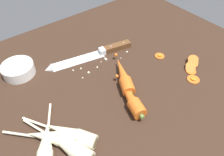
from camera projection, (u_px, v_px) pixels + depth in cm
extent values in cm
cube|color=#332116|center=(109.00, 82.00, 75.88)|extent=(120.00, 90.00, 4.00)
cube|color=silver|center=(78.00, 60.00, 80.69)|extent=(20.48, 8.42, 0.50)
cone|color=silver|center=(49.00, 69.00, 77.25)|extent=(3.75, 4.49, 3.96)
cube|color=silver|center=(102.00, 51.00, 83.16)|extent=(2.56, 3.29, 2.20)
cube|color=brown|center=(117.00, 47.00, 85.15)|extent=(11.34, 5.00, 2.20)
sphere|color=silver|center=(111.00, 46.00, 83.51)|extent=(0.50, 0.50, 0.50)
sphere|color=silver|center=(123.00, 43.00, 85.23)|extent=(0.50, 0.50, 0.50)
cylinder|color=#D6601E|center=(127.00, 86.00, 68.85)|extent=(6.26, 6.98, 4.20)
cone|color=#D6601E|center=(122.00, 72.00, 73.57)|extent=(9.55, 14.10, 3.99)
sphere|color=#D6601E|center=(116.00, 55.00, 80.00)|extent=(1.20, 1.20, 1.20)
cylinder|color=#5B7F3D|center=(130.00, 94.00, 66.48)|extent=(1.51, 1.42, 1.20)
cylinder|color=#D6601E|center=(137.00, 108.00, 62.65)|extent=(5.38, 6.04, 4.20)
cone|color=#D6601E|center=(128.00, 94.00, 66.64)|extent=(7.04, 12.92, 3.99)
sphere|color=#D6601E|center=(117.00, 76.00, 72.07)|extent=(1.20, 1.20, 1.20)
cylinder|color=#5B7F3D|center=(142.00, 117.00, 60.60)|extent=(1.42, 1.28, 1.20)
cylinder|color=beige|center=(86.00, 139.00, 55.79)|extent=(6.20, 6.65, 4.00)
cone|color=beige|center=(61.00, 130.00, 57.65)|extent=(8.20, 10.11, 3.80)
cylinder|color=beige|center=(38.00, 123.00, 60.20)|extent=(5.96, 9.16, 0.70)
cylinder|color=brown|center=(95.00, 143.00, 55.12)|extent=(2.55, 1.71, 2.80)
cylinder|color=beige|center=(82.00, 154.00, 52.94)|extent=(5.72, 6.53, 4.00)
cone|color=beige|center=(58.00, 140.00, 55.67)|extent=(7.08, 10.40, 3.80)
cylinder|color=beige|center=(37.00, 128.00, 59.09)|extent=(4.49, 10.01, 0.70)
cone|color=beige|center=(47.00, 136.00, 56.34)|extent=(7.61, 9.34, 3.80)
cylinder|color=beige|center=(49.00, 117.00, 61.77)|extent=(5.29, 8.38, 0.70)
cylinder|color=beige|center=(67.00, 139.00, 55.75)|extent=(6.23, 6.26, 4.00)
cone|color=beige|center=(43.00, 136.00, 56.46)|extent=(8.67, 8.84, 3.80)
cylinder|color=beige|center=(19.00, 134.00, 57.83)|extent=(6.91, 7.21, 0.70)
cylinder|color=brown|center=(76.00, 141.00, 55.50)|extent=(2.24, 2.15, 2.80)
cylinder|color=#D6601E|center=(191.00, 71.00, 76.36)|extent=(3.56, 3.56, 0.70)
cylinder|color=#D6601E|center=(190.00, 69.00, 76.88)|extent=(3.71, 3.54, 2.38)
cylinder|color=#D6601E|center=(190.00, 66.00, 77.45)|extent=(3.54, 3.38, 2.26)
cylinder|color=#D6601E|center=(193.00, 64.00, 77.90)|extent=(3.58, 3.47, 1.90)
cylinder|color=#D6601E|center=(193.00, 62.00, 78.17)|extent=(3.83, 3.69, 2.17)
cylinder|color=#D6601E|center=(193.00, 60.00, 78.92)|extent=(3.89, 3.73, 2.36)
cylinder|color=#D6601E|center=(160.00, 56.00, 82.39)|extent=(3.67, 3.67, 0.70)
cylinder|color=orange|center=(160.00, 55.00, 82.20)|extent=(1.54, 1.54, 0.16)
cylinder|color=#D6601E|center=(193.00, 79.00, 73.53)|extent=(4.24, 4.24, 0.70)
cylinder|color=orange|center=(194.00, 79.00, 73.34)|extent=(1.78, 1.78, 0.16)
cylinder|color=white|center=(18.00, 69.00, 74.54)|extent=(11.00, 11.00, 4.00)
cylinder|color=#BCBCB8|center=(18.00, 68.00, 74.20)|extent=(8.80, 8.80, 2.80)
sphere|color=silver|center=(106.00, 59.00, 81.03)|extent=(0.88, 0.88, 0.88)
sphere|color=silver|center=(98.00, 66.00, 78.14)|extent=(0.63, 0.63, 0.63)
sphere|color=silver|center=(73.00, 70.00, 76.90)|extent=(0.65, 0.65, 0.65)
sphere|color=silver|center=(81.00, 68.00, 77.56)|extent=(0.63, 0.63, 0.63)
sphere|color=silver|center=(105.00, 58.00, 81.41)|extent=(0.83, 0.83, 0.83)
sphere|color=silver|center=(89.00, 72.00, 76.00)|extent=(0.86, 0.86, 0.86)
sphere|color=silver|center=(101.00, 61.00, 80.28)|extent=(0.42, 0.42, 0.42)
sphere|color=silver|center=(83.00, 77.00, 74.24)|extent=(0.51, 0.51, 0.51)
sphere|color=silver|center=(121.00, 58.00, 81.80)|extent=(0.41, 0.41, 0.41)
sphere|color=silver|center=(127.00, 51.00, 84.34)|extent=(0.75, 0.75, 0.75)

